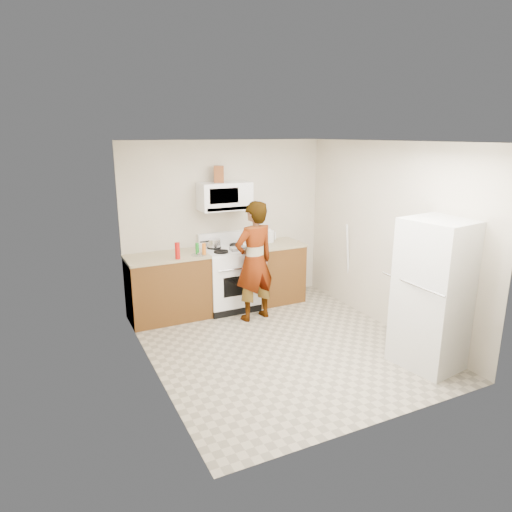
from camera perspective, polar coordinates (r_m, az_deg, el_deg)
floor at (r=5.89m, az=3.27°, el=-11.05°), size 3.60×3.60×0.00m
back_wall at (r=7.03m, az=-3.68°, el=4.07°), size 3.20×0.02×2.50m
right_wall at (r=6.36m, az=16.07°, el=2.34°), size 0.02×3.60×2.50m
cabinet_left at (r=6.64m, az=-10.92°, el=-3.99°), size 1.12×0.62×0.90m
counter_left at (r=6.51m, az=-11.13°, el=-0.09°), size 1.14×0.64×0.03m
cabinet_right at (r=7.24m, az=2.31°, el=-2.11°), size 0.80×0.62×0.90m
counter_right at (r=7.12m, az=2.35°, el=1.48°), size 0.82×0.64×0.03m
gas_range at (r=6.91m, az=-3.38°, el=-2.68°), size 0.76×0.65×1.13m
microwave at (r=6.76m, az=-3.96°, el=7.48°), size 0.76×0.38×0.40m
person at (r=6.39m, az=-0.22°, el=-0.68°), size 0.68×0.51×1.71m
fridge at (r=5.51m, az=21.50°, el=-4.41°), size 0.80×0.80×1.70m
kettle at (r=7.17m, az=1.68°, el=2.48°), size 0.16×0.16×0.18m
jug at (r=6.71m, az=-4.68°, el=10.16°), size 0.18×0.18×0.24m
saucepan at (r=6.83m, az=-5.28°, el=1.62°), size 0.24×0.24×0.11m
tray at (r=6.70m, az=-2.17°, el=0.95°), size 0.25×0.16×0.05m
bottle_spray at (r=6.27m, az=-9.79°, el=0.65°), size 0.08×0.08×0.23m
bottle_hot_sauce at (r=6.44m, az=-6.52°, el=0.86°), size 0.06×0.06×0.17m
bottle_green_cap at (r=6.49m, az=-7.36°, el=0.92°), size 0.06×0.06×0.16m
pot_lid at (r=6.44m, az=-7.16°, el=0.13°), size 0.26×0.26×0.01m
broom at (r=7.11m, az=11.43°, el=-1.03°), size 0.26×0.17×1.29m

